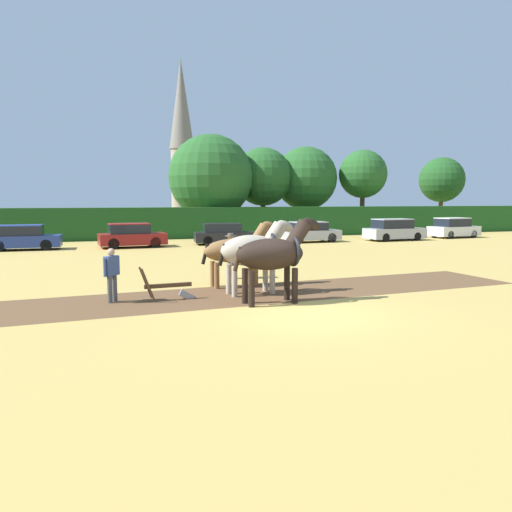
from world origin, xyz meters
TOP-DOWN VIEW (x-y plane):
  - ground_plane at (0.00, 0.00)m, footprint 240.00×240.00m
  - plowed_furrow_strip at (-4.64, 2.80)m, footprint 27.47×5.53m
  - hedgerow at (0.00, 26.74)m, footprint 76.72×1.29m
  - tree_far_left at (3.99, 29.92)m, footprint 7.16×7.16m
  - tree_left at (8.90, 30.71)m, footprint 5.17×5.17m
  - tree_center_left at (13.16, 31.02)m, footprint 5.78×5.78m
  - tree_center at (18.34, 29.70)m, footprint 4.44×4.44m
  - tree_center_right at (28.45, 31.53)m, footprint 4.55×4.55m
  - church_spire at (5.97, 57.43)m, footprint 3.38×3.38m
  - draft_horse_lead_left at (-0.32, 1.58)m, footprint 2.81×1.12m
  - draft_horse_lead_right at (-0.46, 3.13)m, footprint 2.64×1.19m
  - draft_horse_trail_left at (-0.56, 4.69)m, footprint 2.89×1.03m
  - plow at (-3.07, 2.93)m, footprint 1.67×0.49m
  - farmer_at_plow at (-4.81, 3.08)m, footprint 0.47×0.50m
  - farmer_beside_team at (-0.38, 6.35)m, footprint 0.55×0.47m
  - parked_car_center_left at (-9.52, 20.61)m, footprint 4.15×1.81m
  - parked_car_center at (-3.23, 20.32)m, footprint 4.26×2.19m
  - parked_car_center_right at (2.90, 20.78)m, footprint 4.27×2.18m
  - parked_car_right at (9.11, 20.56)m, footprint 4.07×1.77m
  - parked_car_far_right at (15.60, 20.07)m, footprint 4.54×2.09m
  - parked_car_end_right at (21.64, 21.05)m, footprint 4.21×2.35m

SIDE VIEW (x-z plane):
  - ground_plane at x=0.00m, z-range 0.00..0.00m
  - plowed_furrow_strip at x=-4.64m, z-range 0.00..0.01m
  - plow at x=-3.07m, z-range -0.24..0.88m
  - parked_car_center_right at x=2.90m, z-range -0.02..1.39m
  - parked_car_right at x=9.11m, z-range -0.02..1.43m
  - parked_car_center_left at x=-9.52m, z-range -0.03..1.48m
  - parked_car_center at x=-3.23m, z-range -0.03..1.49m
  - parked_car_end_right at x=21.64m, z-range -0.04..1.54m
  - parked_car_far_right at x=15.60m, z-range -0.04..1.56m
  - farmer_at_plow at x=-4.81m, z-range 0.12..1.72m
  - farmer_beside_team at x=-0.38m, z-range 0.15..1.89m
  - hedgerow at x=0.00m, z-range 0.00..2.41m
  - draft_horse_trail_left at x=-0.56m, z-range 0.10..2.42m
  - draft_horse_lead_right at x=-0.46m, z-range 0.20..2.62m
  - draft_horse_lead_left at x=-0.32m, z-range 0.17..2.73m
  - tree_far_left at x=3.99m, z-range 0.66..9.14m
  - tree_center_left at x=13.16m, z-range 1.02..8.86m
  - tree_center_right at x=28.45m, z-range 1.34..8.62m
  - tree_left at x=8.90m, z-range 1.20..8.81m
  - tree_center at x=18.34m, z-range 1.54..9.12m
  - church_spire at x=5.97m, z-range 0.51..22.45m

